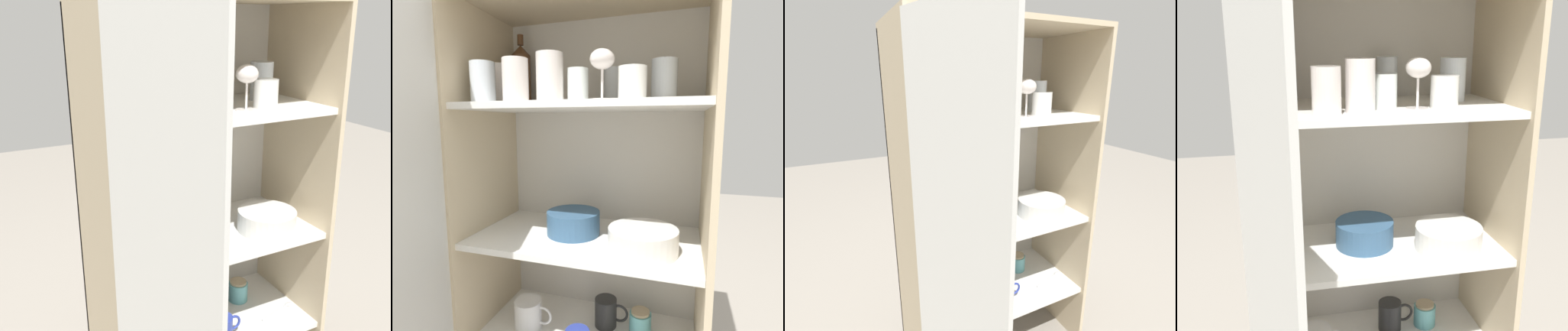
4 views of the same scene
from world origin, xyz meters
The scene contains 25 objects.
cupboard_back_panel centered at (0.00, 0.40, 0.70)m, with size 0.77×0.02×1.41m, color silver.
cupboard_side_left centered at (-0.37, 0.19, 0.70)m, with size 0.02×0.42×1.41m, color #CCB793.
cupboard_side_right centered at (0.37, 0.19, 0.70)m, with size 0.02×0.42×1.41m, color #CCB793.
cupboard_top_panel centered at (0.00, 0.19, 1.42)m, with size 0.77×0.42×0.02m, color #CCB793.
shelf_board_lower centered at (0.00, 0.19, 0.28)m, with size 0.73×0.39×0.02m, color white.
shelf_board_middle centered at (0.00, 0.19, 0.65)m, with size 0.73×0.39×0.02m, color white.
shelf_board_upper centered at (0.00, 0.19, 1.08)m, with size 0.73×0.39×0.02m, color white.
cupboard_door centered at (-0.33, -0.20, 0.70)m, with size 0.13×0.37×1.41m.
tumbler_glass_0 centered at (0.06, 0.33, 1.16)m, with size 0.07×0.07×0.13m.
tumbler_glass_1 centered at (0.00, 0.12, 1.14)m, with size 0.06×0.06×0.10m.
tumbler_glass_2 centered at (-0.31, 0.21, 1.16)m, with size 0.07×0.07×0.14m.
tumbler_glass_3 centered at (-0.08, 0.09, 1.16)m, with size 0.08×0.08×0.14m.
tumbler_glass_4 centered at (-0.17, 0.06, 1.15)m, with size 0.07×0.07×0.12m.
tumbler_glass_5 centered at (0.16, 0.11, 1.14)m, with size 0.08×0.08×0.09m.
tumbler_glass_6 centered at (0.24, 0.24, 1.16)m, with size 0.08×0.08×0.13m.
tumbler_glass_7 centered at (-0.30, 0.08, 1.15)m, with size 0.08×0.08×0.12m.
wine_glass_0 centered at (0.08, 0.09, 1.19)m, with size 0.07×0.07×0.14m.
wine_bottle centered at (-0.30, 0.33, 1.21)m, with size 0.07×0.07×0.27m.
plate_stack_white centered at (0.20, 0.12, 0.69)m, with size 0.20×0.20×0.07m.
mixing_bowl_large centered at (-0.05, 0.20, 0.70)m, with size 0.18×0.18×0.08m.
coffee_mug_primary centered at (-0.21, 0.17, 0.35)m, with size 0.14×0.10×0.10m.
coffee_mug_extra_1 centered at (0.06, 0.26, 0.35)m, with size 0.12×0.08×0.10m.
coffee_mug_extra_2 centered at (0.01, 0.09, 0.34)m, with size 0.12×0.08×0.09m.
storage_jar centered at (0.18, 0.26, 0.34)m, with size 0.08×0.08×0.08m.
serving_spoon centered at (0.29, 0.12, 0.30)m, with size 0.17×0.05×0.01m.
Camera 3 is at (-0.59, -0.85, 1.24)m, focal length 28.00 mm.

